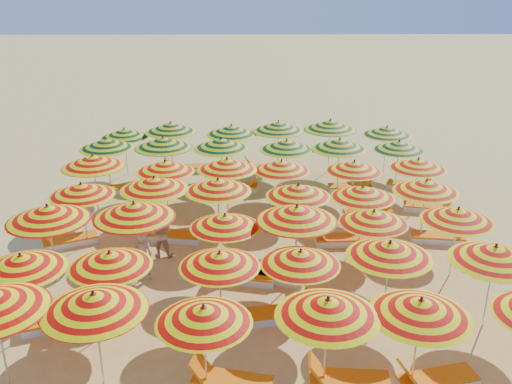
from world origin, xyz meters
The scene contains 64 objects.
ground centered at (0.00, 0.00, 0.00)m, with size 120.00×120.00×0.00m, color #E5C166.
umbrella_1 centered at (-3.40, -6.59, 2.05)m, with size 2.37×2.37×2.33m.
umbrella_2 centered at (-1.17, -6.79, 1.86)m, with size 2.33×2.33×2.11m.
umbrella_3 centered at (1.31, -6.80, 2.01)m, with size 2.58×2.58×2.28m.
umbrella_4 centered at (3.20, -6.77, 1.96)m, with size 2.73×2.73×2.23m.
umbrella_6 centered at (-5.57, -4.68, 1.93)m, with size 2.65×2.65×2.19m.
umbrella_7 centered at (-3.56, -4.47, 1.87)m, with size 2.65×2.65×2.13m.
umbrella_8 centered at (-0.96, -4.45, 1.84)m, with size 2.28×2.28×2.10m.
umbrella_9 centered at (0.99, -4.37, 1.83)m, with size 2.26×2.26×2.08m.
umbrella_10 centered at (3.16, -4.25, 1.97)m, with size 2.37×2.37×2.24m.
umbrella_11 centered at (5.59, -4.59, 2.02)m, with size 2.64×2.64×2.29m.
umbrella_12 centered at (-5.71, -2.27, 2.12)m, with size 2.82×2.82×2.41m.
umbrella_13 centered at (-3.39, -2.13, 2.13)m, with size 2.90×2.90×2.42m.
umbrella_14 centered at (-0.90, -2.24, 1.84)m, with size 2.40×2.40×2.09m.
umbrella_15 centered at (1.06, -2.37, 2.11)m, with size 2.95×2.95×2.39m.
umbrella_16 centered at (3.26, -2.01, 1.83)m, with size 2.52×2.52×2.08m.
umbrella_17 centered at (5.58, -2.11, 1.92)m, with size 2.64×2.64×2.18m.
umbrella_18 centered at (-5.43, 0.00, 1.91)m, with size 2.09×2.09×2.17m.
umbrella_19 centered at (-3.20, 0.21, 2.02)m, with size 2.35×2.35×2.30m.
umbrella_20 centered at (-1.20, 0.16, 1.97)m, with size 2.72×2.72×2.24m.
umbrella_21 centered at (1.30, -0.14, 1.90)m, with size 2.23×2.23×2.16m.
umbrella_22 centered at (3.30, -0.22, 1.86)m, with size 2.53×2.53×2.12m.
umbrella_23 centered at (5.35, 0.11, 1.93)m, with size 2.22×2.22×2.19m.
umbrella_24 centered at (-5.64, 2.34, 2.06)m, with size 2.44×2.44×2.34m.
umbrella_25 centered at (-3.12, 2.24, 1.89)m, with size 2.43×2.43×2.15m.
umbrella_26 centered at (-0.98, 2.22, 1.96)m, with size 2.74×2.74×2.22m.
umbrella_27 centered at (0.92, 2.33, 1.86)m, with size 2.29×2.29×2.11m.
umbrella_28 centered at (3.47, 2.27, 1.84)m, with size 2.49×2.49×2.09m.
umbrella_29 centered at (5.77, 2.43, 1.87)m, with size 2.35×2.35×2.12m.
umbrella_30 centered at (-5.70, 4.67, 1.98)m, with size 2.18×2.18×2.25m.
umbrella_31 centered at (-3.49, 4.48, 2.07)m, with size 2.50×2.50×2.36m.
umbrella_32 centered at (-1.27, 4.51, 2.02)m, with size 2.77×2.77×2.29m.
umbrella_33 centered at (1.25, 4.40, 1.98)m, with size 2.22×2.22×2.25m.
umbrella_34 centered at (3.27, 4.33, 2.03)m, with size 2.50×2.50×2.31m.
umbrella_35 centered at (5.64, 4.65, 1.85)m, with size 2.43×2.43×2.10m.
umbrella_36 centered at (-5.43, 6.70, 1.83)m, with size 2.50×2.50×2.08m.
umbrella_37 centered at (-3.49, 6.84, 2.03)m, with size 2.52×2.52×2.31m.
umbrella_38 centered at (-0.93, 6.54, 1.99)m, with size 2.48×2.48×2.26m.
umbrella_39 centered at (1.05, 6.83, 2.05)m, with size 2.87×2.87×2.33m.
umbrella_40 centered at (3.26, 6.89, 2.09)m, with size 2.94×2.94×2.38m.
umbrella_41 centered at (5.64, 6.69, 1.87)m, with size 2.52×2.52×2.13m.
lounger_0 centered at (-0.67, -6.78, 0.15)m, with size 1.82×0.96×0.69m.
lounger_1 centered at (1.81, -6.78, 0.15)m, with size 1.78×0.73×0.69m.
lounger_2 centered at (3.70, -6.80, 0.15)m, with size 1.82×0.97×0.69m.
lounger_3 centered at (-4.98, -4.44, 0.15)m, with size 1.83×1.14×0.69m.
lounger_4 centered at (-4.16, -4.48, 0.15)m, with size 1.80×0.83×0.69m.
lounger_5 centered at (0.49, -4.24, 0.15)m, with size 1.80×0.86×0.69m.
lounger_6 centered at (-0.40, -2.35, 0.15)m, with size 1.82×0.94×0.69m.
lounger_7 centered at (0.56, -2.33, 0.15)m, with size 1.83×1.13×0.69m.
lounger_8 centered at (-6.02, 0.00, 0.15)m, with size 1.82×1.25×0.69m.
lounger_9 centered at (-2.70, 0.31, 0.15)m, with size 1.81×0.89×0.69m.
lounger_10 centered at (2.70, -0.07, 0.15)m, with size 1.75×0.64×0.69m.
lounger_11 centered at (5.95, 0.03, 0.15)m, with size 1.80×0.83×0.69m.
lounger_12 centered at (4.07, 2.06, 0.15)m, with size 1.81×0.89×0.69m.
lounger_13 centered at (6.36, 2.51, 0.15)m, with size 1.81×0.93×0.69m.
lounger_14 centered at (-5.11, 4.56, 0.15)m, with size 1.78×0.75×0.69m.
lounger_15 centered at (-0.67, 4.72, 0.15)m, with size 1.80×0.83×0.69m.
lounger_16 centered at (3.87, 4.57, 0.15)m, with size 1.76×0.67×0.69m.
lounger_17 centered at (6.23, 4.64, 0.15)m, with size 1.82×1.25×0.69m.
lounger_18 centered at (-2.99, 7.00, 0.15)m, with size 1.78×0.74×0.69m.
lounger_19 centered at (-0.42, 6.40, 0.15)m, with size 1.82×1.03×0.69m.
lounger_20 centered at (0.46, 6.95, 0.15)m, with size 1.81×0.92×0.69m.
beachgoer_a centered at (-3.24, -2.22, 0.75)m, with size 0.55×0.36×1.50m, color tan.
beachgoer_b centered at (-2.94, -0.77, 0.78)m, with size 0.76×0.59×1.56m, color tan.
Camera 1 is at (-0.29, -16.51, 8.38)m, focal length 40.00 mm.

